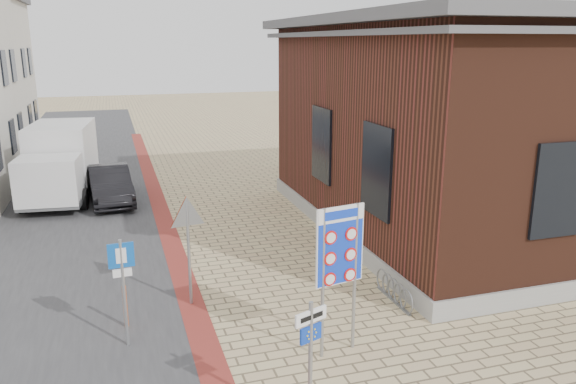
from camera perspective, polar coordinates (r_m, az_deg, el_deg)
ground at (r=11.21m, az=3.55°, el=-17.51°), size 120.00×120.00×0.00m
road_strip at (r=24.63m, az=-21.65°, el=-0.19°), size 7.00×60.00×0.02m
curb_strip at (r=19.79m, az=-12.41°, el=-3.01°), size 0.60×40.00×0.02m
brick_building at (r=20.27m, az=20.79°, el=6.87°), size 13.00×13.00×6.80m
bike_rack at (r=13.83m, az=10.70°, el=-9.86°), size 0.08×1.80×0.60m
sedan at (r=22.68m, az=-17.63°, el=0.72°), size 1.80×4.32×1.39m
box_truck at (r=23.68m, az=-22.18°, el=2.86°), size 2.79×5.70×2.87m
border_sign at (r=10.80m, az=5.28°, el=-5.75°), size 1.03×0.24×3.05m
essen_sign at (r=9.01m, az=2.30°, el=-15.49°), size 0.57×0.25×2.22m
parking_sign at (r=11.69m, az=-16.45°, el=-8.14°), size 0.51×0.07×2.30m
yield_sign at (r=13.02m, az=-10.17°, el=-3.25°), size 0.92×0.23×2.60m
bollard at (r=12.85m, az=-16.20°, el=-11.14°), size 0.09×0.09×0.97m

